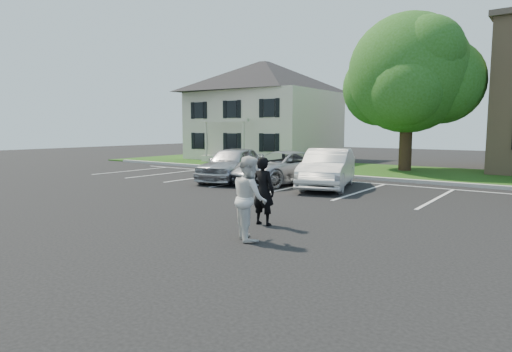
% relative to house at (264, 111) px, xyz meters
% --- Properties ---
extents(ground_plane, '(90.00, 90.00, 0.00)m').
position_rel_house_xyz_m(ground_plane, '(13.00, -19.97, -3.83)').
color(ground_plane, black).
rests_on(ground_plane, ground).
extents(curb, '(40.00, 0.30, 0.15)m').
position_rel_house_xyz_m(curb, '(13.00, -7.97, -3.75)').
color(curb, '#969690').
rests_on(curb, ground).
extents(grass_strip, '(44.00, 8.00, 0.08)m').
position_rel_house_xyz_m(grass_strip, '(13.00, -3.97, -3.79)').
color(grass_strip, '#1C450C').
rests_on(grass_strip, ground).
extents(stall_lines, '(34.00, 5.36, 0.01)m').
position_rel_house_xyz_m(stall_lines, '(14.40, -11.02, -3.82)').
color(stall_lines, silver).
rests_on(stall_lines, ground).
extents(house, '(10.30, 9.22, 7.60)m').
position_rel_house_xyz_m(house, '(0.00, 0.00, 0.00)').
color(house, beige).
rests_on(house, ground).
extents(tree, '(7.80, 7.20, 8.80)m').
position_rel_house_xyz_m(tree, '(12.06, -3.00, 1.52)').
color(tree, black).
rests_on(tree, ground).
extents(man_black_suit, '(0.64, 0.43, 1.75)m').
position_rel_house_xyz_m(man_black_suit, '(13.20, -18.93, -2.95)').
color(man_black_suit, black).
rests_on(man_black_suit, ground).
extents(man_white_shirt, '(1.15, 1.12, 1.86)m').
position_rel_house_xyz_m(man_white_shirt, '(13.77, -20.28, -2.90)').
color(man_white_shirt, silver).
rests_on(man_white_shirt, ground).
extents(car_silver_west, '(2.94, 5.04, 1.61)m').
position_rel_house_xyz_m(car_silver_west, '(6.79, -12.27, -3.02)').
color(car_silver_west, '#B1B1B7').
rests_on(car_silver_west, ground).
extents(car_silver_minivan, '(3.49, 5.60, 1.44)m').
position_rel_house_xyz_m(car_silver_minivan, '(9.14, -11.70, -3.11)').
color(car_silver_minivan, '#A6A8AD').
rests_on(car_silver_minivan, ground).
extents(car_white_sedan, '(3.07, 5.18, 1.61)m').
position_rel_house_xyz_m(car_white_sedan, '(11.42, -11.76, -3.02)').
color(car_white_sedan, silver).
rests_on(car_white_sedan, ground).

